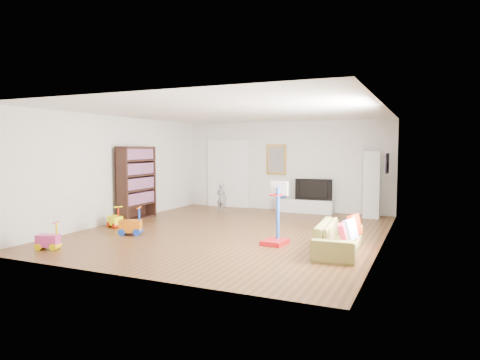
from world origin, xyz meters
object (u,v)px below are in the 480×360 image
at_px(sofa, 339,237).
at_px(basketball_hoop, 275,213).
at_px(media_console, 305,206).
at_px(bookshelf, 137,183).

relative_size(sofa, basketball_hoop, 1.47).
xyz_separation_m(media_console, sofa, (1.85, -4.43, 0.07)).
xyz_separation_m(media_console, bookshelf, (-3.73, -3.07, 0.78)).
relative_size(bookshelf, basketball_hoop, 1.55).
bearing_deg(basketball_hoop, media_console, 103.40).
distance_m(bookshelf, basketball_hoop, 4.51).
bearing_deg(basketball_hoop, sofa, 2.34).
xyz_separation_m(bookshelf, basketball_hoop, (4.31, -1.29, -0.35)).
bearing_deg(basketball_hoop, bookshelf, 169.16).
xyz_separation_m(media_console, basketball_hoop, (0.58, -4.36, 0.43)).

